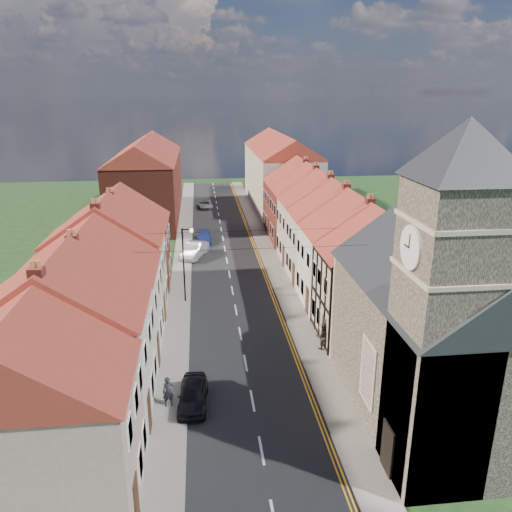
% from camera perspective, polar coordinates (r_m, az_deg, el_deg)
% --- Properties ---
extents(ground, '(160.00, 160.00, 0.00)m').
position_cam_1_polar(ground, '(23.60, 1.29, -24.42)').
color(ground, '#22431C').
rests_on(ground, ground).
extents(road, '(7.00, 90.00, 0.02)m').
position_cam_1_polar(road, '(49.89, -3.35, -0.51)').
color(road, black).
rests_on(road, ground).
extents(pavement_left, '(1.80, 90.00, 0.12)m').
position_cam_1_polar(pavement_left, '(49.85, -8.40, -0.63)').
color(pavement_left, gray).
rests_on(pavement_left, ground).
extents(pavement_right, '(1.80, 90.00, 0.12)m').
position_cam_1_polar(pavement_right, '(50.28, 1.66, -0.27)').
color(pavement_right, gray).
rests_on(pavement_right, ground).
extents(church, '(11.25, 14.25, 15.20)m').
position_cam_1_polar(church, '(25.74, 21.57, -6.27)').
color(church, black).
rests_on(church, ground).
extents(cottage_r_tudor, '(8.30, 5.20, 9.00)m').
position_cam_1_polar(cottage_r_tudor, '(34.11, 14.01, -2.10)').
color(cottage_r_tudor, '#B2AF95').
rests_on(cottage_r_tudor, ground).
extents(cottage_r_white_near, '(8.30, 6.00, 9.00)m').
position_cam_1_polar(cottage_r_white_near, '(38.94, 11.37, 0.64)').
color(cottage_r_white_near, beige).
rests_on(cottage_r_white_near, ground).
extents(cottage_r_cream_mid, '(8.30, 5.20, 9.00)m').
position_cam_1_polar(cottage_r_cream_mid, '(43.89, 9.27, 2.76)').
color(cottage_r_cream_mid, '#B2AF95').
rests_on(cottage_r_cream_mid, ground).
extents(cottage_r_pink, '(8.30, 6.00, 9.00)m').
position_cam_1_polar(cottage_r_pink, '(48.94, 7.60, 4.43)').
color(cottage_r_pink, '#CDA8A2').
rests_on(cottage_r_pink, ground).
extents(cottage_r_white_far, '(8.30, 5.20, 9.00)m').
position_cam_1_polar(cottage_r_white_far, '(54.05, 6.24, 5.80)').
color(cottage_r_white_far, maroon).
rests_on(cottage_r_white_far, ground).
extents(cottage_r_cream_far, '(8.30, 6.00, 9.00)m').
position_cam_1_polar(cottage_r_cream_far, '(59.22, 5.10, 6.92)').
color(cottage_r_cream_far, maroon).
rests_on(cottage_r_cream_far, ground).
extents(cottage_l_brick_near, '(8.30, 5.70, 8.80)m').
position_cam_1_polar(cottage_l_brick_near, '(21.65, -24.81, -16.11)').
color(cottage_l_brick_near, '#CDA8A2').
rests_on(cottage_l_brick_near, ground).
extents(cottage_l_cream, '(8.30, 6.30, 9.10)m').
position_cam_1_polar(cottage_l_cream, '(26.37, -21.11, -8.88)').
color(cottage_l_cream, beige).
rests_on(cottage_l_cream, ground).
extents(cottage_l_white, '(8.30, 6.90, 8.80)m').
position_cam_1_polar(cottage_l_white, '(32.11, -18.40, -3.98)').
color(cottage_l_white, beige).
rests_on(cottage_l_white, ground).
extents(cottage_l_brick_mid, '(8.30, 5.70, 9.10)m').
position_cam_1_polar(cottage_l_brick_mid, '(37.69, -16.65, -0.29)').
color(cottage_l_brick_mid, '#B2AF95').
rests_on(cottage_l_brick_mid, ground).
extents(cottage_l_pink, '(8.30, 6.30, 8.80)m').
position_cam_1_polar(cottage_l_pink, '(43.20, -15.39, 1.94)').
color(cottage_l_pink, maroon).
rests_on(cottage_l_pink, ground).
extents(block_right_far, '(8.30, 24.20, 10.50)m').
position_cam_1_polar(block_right_far, '(73.92, 2.75, 9.86)').
color(block_right_far, '#B2AF95').
rests_on(block_right_far, ground).
extents(block_left_far, '(8.30, 24.20, 10.50)m').
position_cam_1_polar(block_left_far, '(68.39, -12.32, 8.79)').
color(block_left_far, maroon).
rests_on(block_left_far, ground).
extents(lamppost, '(0.88, 0.15, 6.00)m').
position_cam_1_polar(lamppost, '(39.25, -8.16, -0.48)').
color(lamppost, black).
rests_on(lamppost, pavement_left).
extents(car_near, '(1.74, 3.85, 1.28)m').
position_cam_1_polar(car_near, '(27.82, -7.23, -15.42)').
color(car_near, black).
rests_on(car_near, ground).
extents(car_mid, '(3.10, 4.91, 1.53)m').
position_cam_1_polar(car_mid, '(50.97, -7.05, 0.68)').
color(car_mid, '#A3A5AB').
rests_on(car_mid, ground).
extents(car_far, '(1.59, 3.84, 1.11)m').
position_cam_1_polar(car_far, '(55.95, -5.90, 2.09)').
color(car_far, navy).
rests_on(car_far, ground).
extents(car_distant, '(2.18, 4.04, 1.08)m').
position_cam_1_polar(car_distant, '(72.95, -5.81, 5.88)').
color(car_distant, gray).
rests_on(car_distant, ground).
extents(pedestrian_left, '(0.68, 0.53, 1.67)m').
position_cam_1_polar(pedestrian_left, '(27.65, -10.00, -15.03)').
color(pedestrian_left, black).
rests_on(pedestrian_left, pavement_left).
extents(pedestrian_right, '(0.88, 0.69, 1.80)m').
position_cam_1_polar(pedestrian_right, '(32.86, 7.61, -9.06)').
color(pedestrian_right, black).
rests_on(pedestrian_right, pavement_right).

